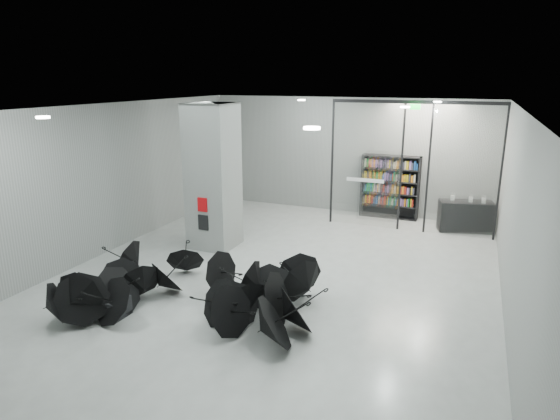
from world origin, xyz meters
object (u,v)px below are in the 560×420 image
at_px(bench, 100,304).
at_px(bookshelf, 390,187).
at_px(umbrella_cluster, 198,298).
at_px(column, 213,177).
at_px(shop_counter, 465,216).

relative_size(bench, bookshelf, 0.58).
bearing_deg(umbrella_cluster, column, 114.72).
xyz_separation_m(column, shop_counter, (6.57, 4.10, -1.52)).
xyz_separation_m(bookshelf, umbrella_cluster, (-2.37, -8.50, -0.75)).
bearing_deg(bench, umbrella_cluster, 24.42).
relative_size(column, umbrella_cluster, 0.70).
bearing_deg(column, shop_counter, 31.97).
bearing_deg(umbrella_cluster, bench, -157.90).
distance_m(bench, bookshelf, 10.22).
bearing_deg(shop_counter, umbrella_cluster, -136.27).
relative_size(column, bench, 3.25).
bearing_deg(shop_counter, bench, -142.55).
distance_m(shop_counter, umbrella_cluster, 9.22).
distance_m(column, bench, 4.86).
xyz_separation_m(bench, shop_counter, (6.71, 8.61, 0.28)).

